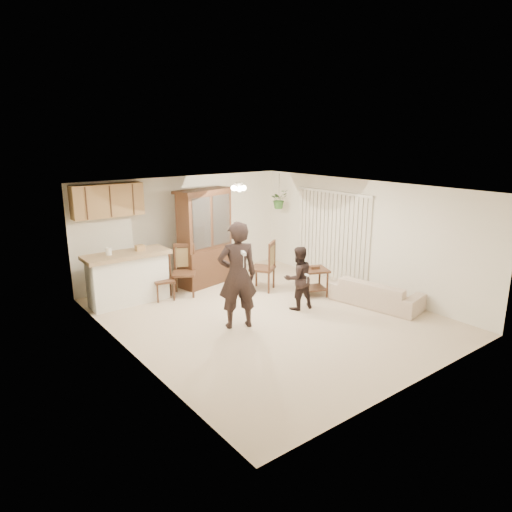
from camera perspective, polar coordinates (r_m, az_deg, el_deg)
floor at (r=9.05m, az=1.39°, el=-7.49°), size 6.50×6.50×0.00m
ceiling at (r=8.42m, az=1.50°, el=8.45°), size 5.50×6.50×0.02m
wall_back at (r=11.30m, az=-8.95°, el=3.51°), size 5.50×0.02×2.50m
wall_front at (r=6.56m, az=19.60°, el=-5.55°), size 5.50×0.02×2.50m
wall_left at (r=7.32m, az=-15.63°, el=-3.13°), size 0.02×6.50×2.50m
wall_right at (r=10.55m, az=13.18°, el=2.49°), size 0.02×6.50×2.50m
breakfast_bar at (r=9.94m, az=-15.65°, el=-2.91°), size 1.60×0.55×1.00m
bar_top at (r=9.79m, az=-15.88°, el=0.16°), size 1.75×0.70×0.08m
upper_cabinets at (r=10.24m, az=-18.07°, el=6.62°), size 1.50×0.34×0.70m
vertical_blinds at (r=11.13m, az=9.44°, el=2.53°), size 0.06×2.30×2.10m
ceiling_fixture at (r=9.50m, az=-2.15°, el=8.57°), size 0.36×0.36×0.20m
hanging_plant at (r=11.79m, az=2.88°, el=7.10°), size 0.43×0.37×0.48m
plant_cord at (r=11.75m, az=2.90°, el=8.67°), size 0.01×0.01×0.65m
sofa at (r=9.80m, az=14.84°, el=-3.94°), size 1.09×1.98×0.73m
adult at (r=8.27m, az=-2.33°, el=-3.04°), size 0.77×0.64×1.80m
child at (r=9.24m, az=5.30°, el=-2.63°), size 0.73×0.61×1.35m
china_hutch at (r=10.73m, az=-6.40°, el=2.24°), size 1.51×0.83×2.25m
side_table at (r=10.16m, az=7.26°, el=-3.16°), size 0.73×0.73×0.68m
chair_bar at (r=10.04m, az=-11.41°, el=-3.85°), size 0.52×0.52×0.95m
chair_hutch_left at (r=10.22m, az=-8.95°, el=-3.12°), size 0.69×0.69×1.13m
chair_hutch_right at (r=10.42m, az=0.80°, el=-2.54°), size 0.71×0.71×1.15m
controller_adult at (r=7.67m, az=-1.57°, el=0.35°), size 0.11×0.18×0.05m
controller_child at (r=8.96m, az=6.38°, el=-2.38°), size 0.05×0.12×0.03m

